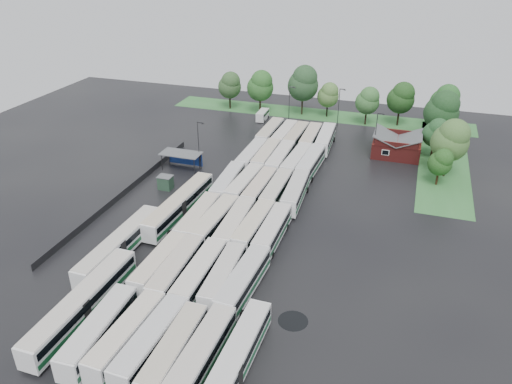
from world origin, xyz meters
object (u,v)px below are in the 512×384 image
(brick_building, at_px, (396,147))
(minibus, at_px, (263,115))
(artic_bus_east, at_px, (232,368))
(artic_bus_west_a, at_px, (83,304))

(brick_building, xyz_separation_m, minibus, (-34.69, 13.29, -0.51))
(artic_bus_east, height_order, minibus, artic_bus_east)
(minibus, bearing_deg, artic_bus_west_a, -90.34)
(artic_bus_west_a, distance_m, minibus, 78.82)
(brick_building, bearing_deg, minibus, 159.03)
(artic_bus_west_a, height_order, minibus, artic_bus_west_a)
(artic_bus_west_a, relative_size, minibus, 3.59)
(brick_building, relative_size, artic_bus_east, 0.52)
(artic_bus_east, bearing_deg, minibus, 106.15)
(brick_building, bearing_deg, artic_bus_west_a, -116.93)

